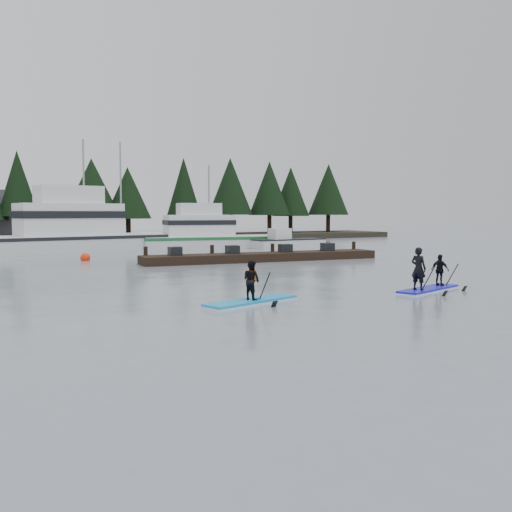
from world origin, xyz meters
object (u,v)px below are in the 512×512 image
fishing_boat_medium (212,241)px  paddleboard_solo (251,291)px  floating_dock (263,257)px  fishing_boat_large (89,241)px  paddleboard_duo (428,276)px

fishing_boat_medium → paddleboard_solo: (-10.70, -27.67, -0.11)m
floating_dock → paddleboard_solo: (-8.13, -14.05, 0.17)m
fishing_boat_large → floating_dock: 16.42m
fishing_boat_large → paddleboard_solo: 28.75m
paddleboard_duo → fishing_boat_large: bearing=84.5°
floating_dock → paddleboard_solo: paddleboard_solo is taller
fishing_boat_medium → floating_dock: fishing_boat_medium is taller
fishing_boat_large → paddleboard_solo: fishing_boat_large is taller
floating_dock → fishing_boat_medium: bearing=83.8°
floating_dock → paddleboard_solo: size_ratio=4.12×
floating_dock → paddleboard_duo: size_ratio=4.29×
paddleboard_solo → fishing_boat_large: bearing=70.8°
fishing_boat_large → paddleboard_duo: size_ratio=4.93×
paddleboard_duo → paddleboard_solo: bearing=158.2°
fishing_boat_medium → floating_dock: bearing=-92.6°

